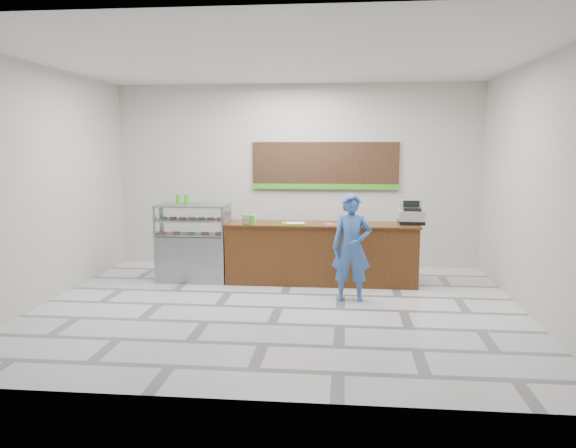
# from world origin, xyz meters

# --- Properties ---
(floor) EXTENTS (7.00, 7.00, 0.00)m
(floor) POSITION_xyz_m (0.00, 0.00, 0.00)
(floor) COLOR silver
(floor) RESTS_ON ground
(back_wall) EXTENTS (7.00, 0.00, 7.00)m
(back_wall) POSITION_xyz_m (0.00, 3.00, 1.75)
(back_wall) COLOR beige
(back_wall) RESTS_ON floor
(ceiling) EXTENTS (7.00, 7.00, 0.00)m
(ceiling) POSITION_xyz_m (0.00, 0.00, 3.50)
(ceiling) COLOR silver
(ceiling) RESTS_ON back_wall
(sales_counter) EXTENTS (3.26, 0.76, 1.03)m
(sales_counter) POSITION_xyz_m (0.55, 1.55, 0.52)
(sales_counter) COLOR #552F14
(sales_counter) RESTS_ON floor
(display_case) EXTENTS (1.22, 0.72, 1.33)m
(display_case) POSITION_xyz_m (-1.67, 1.55, 0.68)
(display_case) COLOR gray
(display_case) RESTS_ON floor
(menu_board) EXTENTS (2.80, 0.06, 0.90)m
(menu_board) POSITION_xyz_m (0.55, 2.96, 1.93)
(menu_board) COLOR black
(menu_board) RESTS_ON back_wall
(cash_register) EXTENTS (0.43, 0.45, 0.39)m
(cash_register) POSITION_xyz_m (2.05, 1.65, 1.18)
(cash_register) COLOR black
(cash_register) RESTS_ON sales_counter
(card_terminal) EXTENTS (0.08, 0.15, 0.04)m
(card_terminal) POSITION_xyz_m (1.13, 1.47, 1.05)
(card_terminal) COLOR black
(card_terminal) RESTS_ON sales_counter
(serving_tray) EXTENTS (0.42, 0.32, 0.02)m
(serving_tray) POSITION_xyz_m (0.09, 1.41, 1.04)
(serving_tray) COLOR #5CCE0D
(serving_tray) RESTS_ON sales_counter
(napkin_box) EXTENTS (0.18, 0.18, 0.13)m
(napkin_box) POSITION_xyz_m (-0.65, 1.54, 1.09)
(napkin_box) COLOR white
(napkin_box) RESTS_ON sales_counter
(straw_cup) EXTENTS (0.08, 0.08, 0.11)m
(straw_cup) POSITION_xyz_m (-0.77, 1.72, 1.09)
(straw_cup) COLOR silver
(straw_cup) RESTS_ON sales_counter
(promo_box) EXTENTS (0.19, 0.14, 0.16)m
(promo_box) POSITION_xyz_m (-0.66, 1.32, 1.11)
(promo_box) COLOR green
(promo_box) RESTS_ON sales_counter
(donut_decal) EXTENTS (0.17, 0.17, 0.00)m
(donut_decal) POSITION_xyz_m (0.70, 1.47, 1.03)
(donut_decal) COLOR #E35798
(donut_decal) RESTS_ON sales_counter
(green_cup_left) EXTENTS (0.10, 0.10, 0.15)m
(green_cup_left) POSITION_xyz_m (-1.96, 1.69, 1.40)
(green_cup_left) COLOR green
(green_cup_left) RESTS_ON display_case
(green_cup_right) EXTENTS (0.10, 0.10, 0.15)m
(green_cup_right) POSITION_xyz_m (-1.82, 1.72, 1.41)
(green_cup_right) COLOR green
(green_cup_right) RESTS_ON display_case
(customer) EXTENTS (0.61, 0.41, 1.63)m
(customer) POSITION_xyz_m (1.05, 0.52, 0.81)
(customer) COLOR #325B9C
(customer) RESTS_ON floor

